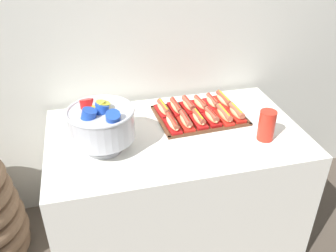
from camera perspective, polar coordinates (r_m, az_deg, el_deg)
ground_plane at (r=2.40m, az=0.95°, el=-16.35°), size 10.00×10.00×0.00m
back_wall at (r=2.16m, az=-2.26°, el=18.57°), size 6.00×0.10×2.60m
buffet_table at (r=2.12m, az=1.05°, el=-9.11°), size 1.34×0.81×0.75m
serving_tray at (r=2.06m, az=4.98°, el=1.63°), size 0.50×0.39×0.01m
hot_dog_0 at (r=1.92m, az=0.70°, el=0.46°), size 0.07×0.18×0.06m
hot_dog_1 at (r=1.94m, az=2.81°, el=0.83°), size 0.06×0.17×0.06m
hot_dog_2 at (r=1.96m, az=4.88°, el=1.15°), size 0.07×0.15×0.06m
hot_dog_3 at (r=1.99m, az=6.89°, el=1.47°), size 0.07×0.16×0.06m
hot_dog_4 at (r=2.02m, az=8.85°, el=1.77°), size 0.06×0.18×0.06m
hot_dog_5 at (r=2.05m, az=10.75°, el=2.08°), size 0.07×0.16×0.06m
hot_dog_6 at (r=2.06m, az=-0.69°, el=2.72°), size 0.08×0.18×0.06m
hot_dog_7 at (r=2.08m, az=1.30°, el=2.98°), size 0.07×0.18×0.06m
hot_dog_8 at (r=2.10m, az=3.25°, el=3.33°), size 0.07×0.16×0.06m
hot_dog_9 at (r=2.13m, az=5.15°, el=3.48°), size 0.08×0.16×0.06m
hot_dog_10 at (r=2.15m, az=7.02°, el=3.77°), size 0.07×0.16×0.06m
hot_dog_11 at (r=2.18m, az=8.84°, el=4.05°), size 0.08×0.19×0.06m
punch_bowl at (r=1.72m, az=-10.54°, el=0.53°), size 0.32×0.32×0.27m
cup_stack at (r=1.88m, az=15.33°, el=0.09°), size 0.08×0.08×0.16m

